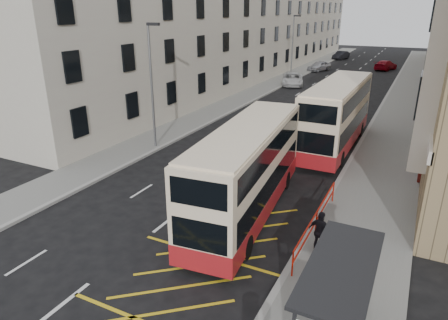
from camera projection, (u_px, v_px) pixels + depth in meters
The scene contains 18 objects.
ground at pixel (106, 270), 14.62m from camera, with size 200.00×200.00×0.00m, color black.
pavement_right at pixel (402, 112), 36.32m from camera, with size 4.00×120.00×0.15m, color slate.
pavement_left at pixel (246, 96), 42.79m from camera, with size 3.00×120.00×0.15m, color slate.
kerb_right at pixel (379, 110), 37.15m from camera, with size 0.25×120.00×0.15m, color #979691.
kerb_left at pixel (259, 98), 42.16m from camera, with size 0.25×120.00×0.15m, color #979691.
road_markings at pixel (344, 81), 52.22m from camera, with size 10.00×110.00×0.01m, color silver, non-canonical shape.
terrace_left at pixel (252, 26), 55.92m from camera, with size 9.18×79.00×13.25m.
bus_shelter at pixel (342, 298), 10.04m from camera, with size 1.65×4.25×2.70m.
guard_railing at pixel (317, 217), 16.51m from camera, with size 0.06×6.56×1.01m.
street_lamp_near at pixel (152, 80), 25.64m from camera, with size 0.93×0.18×8.00m.
street_lamp_far at pixel (293, 44), 50.71m from camera, with size 0.93×0.18×8.00m.
double_decker_front at pixel (247, 171), 17.86m from camera, with size 3.42×10.71×4.20m.
double_decker_rear at pixel (337, 115), 26.70m from camera, with size 2.63×11.21×4.46m.
pedestrian_far at pixel (320, 232), 15.15m from camera, with size 1.00×0.41×1.70m, color black.
white_van at pixel (293, 79), 49.10m from camera, with size 2.46×5.33×1.48m, color silver.
car_silver at pixel (319, 66), 60.18m from camera, with size 1.76×4.38×1.49m, color #B6B7BE.
car_dark at pixel (341, 55), 73.82m from camera, with size 1.58×4.54×1.50m, color black.
car_red at pixel (386, 65), 61.23m from camera, with size 2.05×5.04×1.46m, color maroon.
Camera 1 is at (9.33, -9.00, 8.98)m, focal length 32.00 mm.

